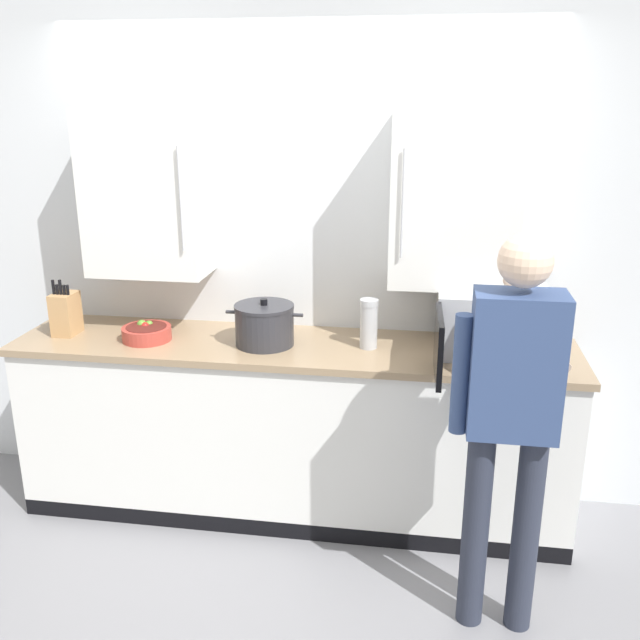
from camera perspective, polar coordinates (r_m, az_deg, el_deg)
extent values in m
plane|color=gray|center=(3.41, -4.42, -21.13)|extent=(9.18, 9.18, 0.00)
cube|color=silver|center=(3.74, -1.34, 5.79)|extent=(3.92, 0.10, 2.71)
cube|color=white|center=(3.70, -14.02, 10.03)|extent=(0.61, 0.32, 0.83)
cylinder|color=#B7BABF|center=(3.45, -11.35, 9.67)|extent=(0.01, 0.01, 0.50)
cube|color=white|center=(3.42, 11.03, 9.62)|extent=(0.61, 0.32, 0.83)
cylinder|color=#B7BABF|center=(3.25, 6.78, 9.39)|extent=(0.01, 0.01, 0.50)
cube|color=white|center=(3.72, -2.20, -9.09)|extent=(2.81, 0.58, 0.91)
cube|color=#937A5B|center=(3.53, -2.29, -2.23)|extent=(2.85, 0.62, 0.03)
cube|color=black|center=(3.70, -2.95, -16.66)|extent=(2.81, 0.04, 0.09)
cube|color=#B7BABF|center=(3.47, 13.92, -0.09)|extent=(0.53, 0.39, 0.31)
cube|color=beige|center=(3.45, 12.71, -0.08)|extent=(0.34, 0.33, 0.25)
cube|color=black|center=(3.30, 17.48, -1.31)|extent=(0.15, 0.01, 0.29)
cube|color=black|center=(3.09, 9.68, -2.05)|extent=(0.04, 0.38, 0.29)
cylinder|color=#B7BABF|center=(3.44, 4.01, -0.55)|extent=(0.09, 0.09, 0.22)
cylinder|color=#B7BABF|center=(3.40, 4.05, 1.44)|extent=(0.09, 0.09, 0.03)
cylinder|color=#AD3D33|center=(3.67, -14.00, -1.07)|extent=(0.25, 0.25, 0.07)
cylinder|color=#561E19|center=(3.67, -14.02, -0.84)|extent=(0.20, 0.20, 0.05)
sphere|color=#5B9333|center=(3.71, -14.38, -0.37)|extent=(0.05, 0.05, 0.05)
sphere|color=#5B9333|center=(3.71, -13.82, -0.36)|extent=(0.04, 0.04, 0.04)
sphere|color=red|center=(3.69, -14.12, -0.48)|extent=(0.04, 0.04, 0.04)
cylinder|color=#2D2D33|center=(3.49, -4.57, -0.52)|extent=(0.29, 0.29, 0.19)
cylinder|color=#2D2D33|center=(3.46, -4.61, 1.12)|extent=(0.30, 0.30, 0.02)
cylinder|color=black|center=(3.45, -4.62, 1.48)|extent=(0.04, 0.04, 0.03)
cylinder|color=#2D2D33|center=(3.51, -7.32, 0.66)|extent=(0.05, 0.02, 0.02)
cylinder|color=#2D2D33|center=(3.44, -1.81, 0.41)|extent=(0.05, 0.02, 0.02)
cube|color=tan|center=(3.87, -20.10, 0.49)|extent=(0.11, 0.15, 0.22)
cylinder|color=black|center=(3.83, -21.00, 2.53)|extent=(0.02, 0.02, 0.08)
cylinder|color=black|center=(3.82, -20.73, 2.36)|extent=(0.02, 0.02, 0.05)
cylinder|color=black|center=(3.81, -20.49, 2.54)|extent=(0.02, 0.02, 0.08)
cylinder|color=black|center=(3.80, -20.22, 2.33)|extent=(0.02, 0.02, 0.05)
cylinder|color=black|center=(3.79, -19.96, 2.33)|extent=(0.02, 0.02, 0.05)
cylinder|color=#282D3D|center=(3.05, 12.61, -16.36)|extent=(0.11, 0.11, 0.89)
cylinder|color=#282D3D|center=(3.07, 16.49, -16.42)|extent=(0.11, 0.11, 0.89)
cube|color=#334775|center=(2.72, 15.74, -3.58)|extent=(0.34, 0.20, 0.56)
sphere|color=beige|center=(2.61, 16.48, 4.68)|extent=(0.20, 0.20, 0.20)
cylinder|color=beige|center=(2.91, 17.18, -0.11)|extent=(0.24, 0.49, 0.29)
cylinder|color=#334775|center=(2.72, 11.47, -4.39)|extent=(0.07, 0.07, 0.48)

